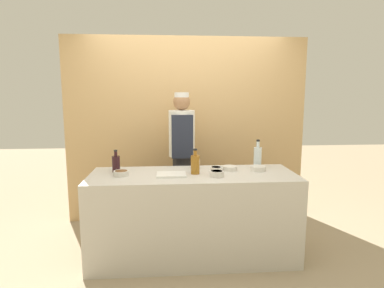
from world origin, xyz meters
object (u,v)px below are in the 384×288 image
sauce_bowl_brown (121,173)px  chef_center (182,156)px  sauce_bowl_red (216,169)px  bottle_wine (116,163)px  sauce_bowl_white (258,168)px  cutting_board (171,175)px  cup_cream (196,164)px  bottle_clear (258,156)px  sauce_bowl_green (217,173)px  sauce_bowl_yellow (230,168)px  bottle_amber (195,164)px

sauce_bowl_brown → chef_center: chef_center is taller
sauce_bowl_red → bottle_wine: 1.03m
sauce_bowl_white → chef_center: bearing=142.9°
cutting_board → cup_cream: bearing=47.2°
sauce_bowl_brown → bottle_wine: 0.19m
sauce_bowl_red → bottle_clear: (0.48, 0.16, 0.09)m
sauce_bowl_brown → bottle_wine: bottle_wine is taller
sauce_bowl_green → cup_cream: bearing=116.1°
sauce_bowl_yellow → cutting_board: (-0.61, -0.17, -0.02)m
cutting_board → bottle_wine: size_ratio=1.26×
sauce_bowl_yellow → sauce_bowl_red: bearing=-168.4°
sauce_bowl_white → sauce_bowl_green: bearing=-155.9°
cutting_board → sauce_bowl_green: bearing=-8.9°
cup_cream → sauce_bowl_red: bearing=-35.4°
bottle_clear → bottle_wine: bearing=-176.2°
chef_center → cutting_board: bearing=-100.7°
sauce_bowl_white → bottle_clear: size_ratio=0.53×
sauce_bowl_red → cup_cream: cup_cream is taller
bottle_wine → bottle_clear: (1.51, 0.10, 0.03)m
cutting_board → cup_cream: (0.27, 0.29, 0.04)m
sauce_bowl_yellow → bottle_wine: 1.18m
sauce_bowl_yellow → bottle_clear: bearing=20.9°
sauce_bowl_red → cup_cream: 0.25m
sauce_bowl_white → cutting_board: (-0.90, -0.14, -0.02)m
sauce_bowl_green → chef_center: 0.85m
sauce_bowl_brown → bottle_amber: size_ratio=0.58×
sauce_bowl_red → sauce_bowl_yellow: same height
bottle_clear → chef_center: chef_center is taller
cutting_board → bottle_wine: (-0.57, 0.20, 0.08)m
sauce_bowl_red → bottle_clear: bearing=18.1°
bottle_wine → bottle_amber: (0.80, -0.15, 0.01)m
sauce_bowl_green → cutting_board: sauce_bowl_green is taller
sauce_bowl_green → bottle_amber: size_ratio=0.54×
sauce_bowl_yellow → bottle_amber: (-0.37, -0.12, 0.07)m
sauce_bowl_red → sauce_bowl_green: size_ratio=0.88×
bottle_amber → cup_cream: 0.24m
bottle_wine → bottle_clear: bearing=3.8°
sauce_bowl_green → bottle_clear: size_ratio=0.45×
sauce_bowl_green → sauce_bowl_red: bearing=82.9°
chef_center → sauce_bowl_yellow: bearing=-48.8°
sauce_bowl_red → bottle_amber: size_ratio=0.48×
sauce_bowl_white → chef_center: size_ratio=0.10×
bottle_amber → chef_center: 0.68m
cutting_board → bottle_clear: 1.00m
sauce_bowl_brown → bottle_amber: 0.73m
chef_center → sauce_bowl_brown: bearing=-132.3°
sauce_bowl_green → bottle_wine: (-1.00, 0.27, 0.06)m
sauce_bowl_white → bottle_wine: bottle_wine is taller
cutting_board → sauce_bowl_brown: bearing=176.2°
sauce_bowl_brown → sauce_bowl_yellow: sauce_bowl_brown is taller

